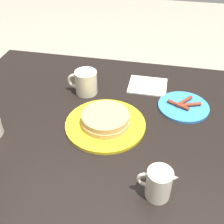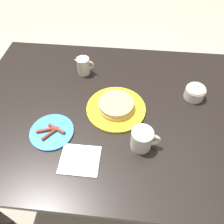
# 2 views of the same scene
# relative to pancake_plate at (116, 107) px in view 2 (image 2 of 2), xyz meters

# --- Properties ---
(ground_plane) EXTENTS (8.00, 8.00, 0.00)m
(ground_plane) POSITION_rel_pancake_plate_xyz_m (-0.05, 0.01, -0.77)
(ground_plane) COLOR gray
(dining_table) EXTENTS (1.33, 0.98, 0.75)m
(dining_table) POSITION_rel_pancake_plate_xyz_m (-0.05, 0.01, -0.13)
(dining_table) COLOR black
(dining_table) RESTS_ON ground_plane
(pancake_plate) EXTENTS (0.28, 0.28, 0.05)m
(pancake_plate) POSITION_rel_pancake_plate_xyz_m (0.00, 0.00, 0.00)
(pancake_plate) COLOR gold
(pancake_plate) RESTS_ON dining_table
(side_plate_bacon) EXTENTS (0.19, 0.19, 0.02)m
(side_plate_bacon) POSITION_rel_pancake_plate_xyz_m (-0.27, -0.16, -0.01)
(side_plate_bacon) COLOR #337AC6
(side_plate_bacon) RESTS_ON dining_table
(coffee_mug) EXTENTS (0.12, 0.09, 0.10)m
(coffee_mug) POSITION_rel_pancake_plate_xyz_m (0.12, -0.19, 0.03)
(coffee_mug) COLOR beige
(coffee_mug) RESTS_ON dining_table
(creamer_pitcher) EXTENTS (0.11, 0.07, 0.10)m
(creamer_pitcher) POSITION_rel_pancake_plate_xyz_m (-0.20, 0.25, 0.03)
(creamer_pitcher) COLOR beige
(creamer_pitcher) RESTS_ON dining_table
(sugar_bowl) EXTENTS (0.10, 0.10, 0.09)m
(sugar_bowl) POSITION_rel_pancake_plate_xyz_m (0.38, 0.12, 0.02)
(sugar_bowl) COLOR beige
(sugar_bowl) RESTS_ON dining_table
(napkin) EXTENTS (0.16, 0.13, 0.01)m
(napkin) POSITION_rel_pancake_plate_xyz_m (-0.12, -0.28, -0.02)
(napkin) COLOR white
(napkin) RESTS_ON dining_table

